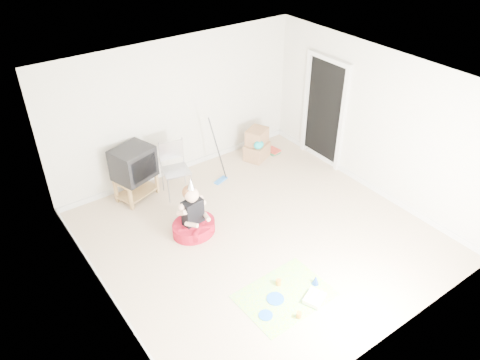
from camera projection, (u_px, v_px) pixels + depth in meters
ground at (259, 235)px, 7.57m from camera, size 5.00×5.00×0.00m
doorway_recess at (324, 113)px, 9.01m from camera, size 0.02×0.90×2.05m
tv_stand at (136, 185)px, 8.31m from camera, size 0.79×0.63×0.43m
crt_tv at (133, 163)px, 8.05m from camera, size 0.79×0.72×0.57m
folding_chair at (176, 171)px, 8.26m from camera, size 0.54×0.53×1.02m
cardboard_boxes at (257, 145)px, 9.43m from camera, size 0.60×0.57×0.63m
floor_mop at (220, 169)px, 8.74m from camera, size 0.32×0.39×1.20m
book_pile at (273, 151)px, 9.77m from camera, size 0.25×0.30×0.06m
seated_woman at (193, 221)px, 7.50m from camera, size 0.81×0.81×1.05m
party_mat at (285, 295)px, 6.50m from camera, size 1.30×0.96×0.01m
birthday_cake at (314, 299)px, 6.40m from camera, size 0.36×0.32×0.14m
blue_plate_near at (275, 299)px, 6.44m from camera, size 0.32×0.32×0.01m
blue_plate_far at (266, 315)px, 6.20m from camera, size 0.23×0.23×0.01m
orange_cup_near at (278, 282)px, 6.64m from camera, size 0.10×0.10×0.09m
orange_cup_far at (299, 315)px, 6.16m from camera, size 0.08×0.08×0.08m
blue_party_hat at (316, 280)px, 6.63m from camera, size 0.12×0.12×0.15m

